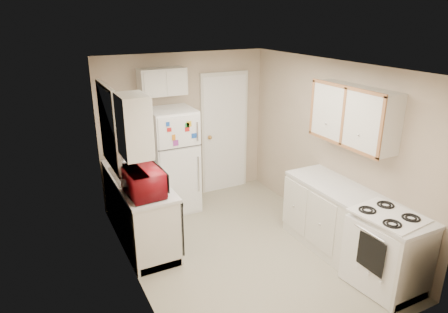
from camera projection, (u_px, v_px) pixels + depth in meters
name	position (u px, v px, depth m)	size (l,w,h in m)	color
floor	(241.00, 249.00, 5.32)	(3.80, 3.80, 0.00)	#BCB69E
ceiling	(244.00, 66.00, 4.51)	(3.80, 3.80, 0.00)	white
wall_left	(130.00, 186.00, 4.32)	(3.80, 3.80, 0.00)	#BEAB94
wall_right	(331.00, 148.00, 5.51)	(3.80, 3.80, 0.00)	#BEAB94
wall_back	(185.00, 128.00, 6.51)	(2.80, 2.80, 0.00)	#BEAB94
wall_front	(354.00, 238.00, 3.32)	(2.80, 2.80, 0.00)	#BEAB94
left_counter	(139.00, 208.00, 5.46)	(0.60, 1.80, 0.90)	silver
dishwasher	(174.00, 220.00, 5.06)	(0.03, 0.58, 0.72)	black
sink	(134.00, 177.00, 5.44)	(0.54, 0.74, 0.16)	gray
microwave	(144.00, 183.00, 4.78)	(0.33, 0.59, 0.39)	maroon
soap_bottle	(125.00, 157.00, 5.76)	(0.09, 0.09, 0.21)	silver
window_blinds	(109.00, 127.00, 5.08)	(0.10, 0.98, 1.08)	silver
upper_cabinet_left	(134.00, 126.00, 4.36)	(0.30, 0.45, 0.70)	silver
refrigerator	(173.00, 160.00, 6.17)	(0.67, 0.65, 1.62)	white
cabinet_over_fridge	(162.00, 82.00, 5.94)	(0.70, 0.30, 0.40)	silver
interior_door	(224.00, 133.00, 6.83)	(0.86, 0.06, 2.08)	white
right_counter	(350.00, 227.00, 4.97)	(0.60, 2.00, 0.90)	silver
stove	(383.00, 253.00, 4.48)	(0.56, 0.69, 0.84)	white
upper_cabinet_right	(353.00, 115.00, 4.82)	(0.30, 1.20, 0.70)	silver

